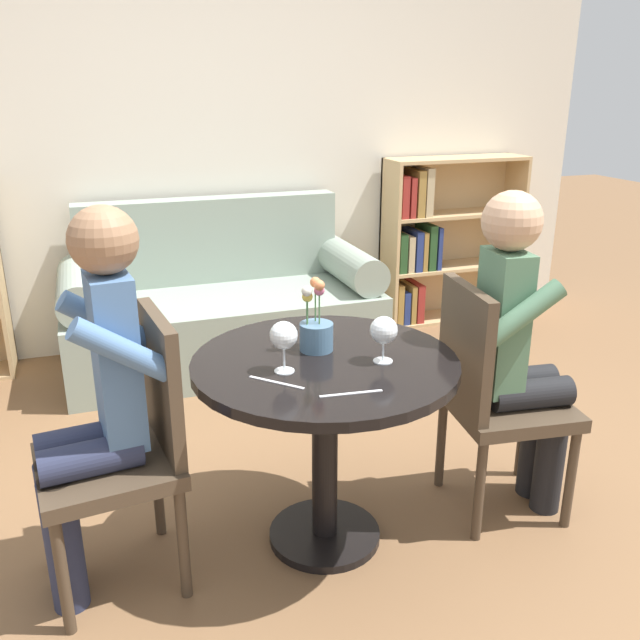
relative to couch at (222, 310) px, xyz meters
name	(u,v)px	position (x,y,z in m)	size (l,w,h in m)	color
ground_plane	(325,537)	(0.00, -1.77, -0.31)	(16.00, 16.00, 0.00)	brown
back_wall	(199,120)	(0.00, 0.42, 1.04)	(5.20, 0.05, 2.70)	silver
round_table	(325,400)	(0.00, -1.77, 0.24)	(0.88, 0.88, 0.70)	black
couch	(222,310)	(0.00, 0.00, 0.00)	(1.76, 0.80, 0.92)	gray
bookshelf_right	(434,241)	(1.52, 0.27, 0.23)	(0.96, 0.28, 1.10)	tan
chair_left	(129,441)	(-0.64, -1.74, 0.18)	(0.46, 0.46, 0.90)	#473828
chair_right	(491,391)	(0.64, -1.79, 0.18)	(0.47, 0.47, 0.90)	#473828
person_left	(94,401)	(-0.73, -1.75, 0.35)	(0.44, 0.37, 1.24)	#282D47
person_right	(519,348)	(0.73, -1.81, 0.35)	(0.44, 0.37, 1.23)	black
wine_glass_left	(284,337)	(-0.16, -1.83, 0.51)	(0.09, 0.09, 0.17)	white
wine_glass_right	(384,331)	(0.17, -1.86, 0.50)	(0.09, 0.09, 0.15)	white
flower_vase	(315,329)	(0.00, -1.69, 0.47)	(0.11, 0.11, 0.25)	slate
knife_left_setting	(276,382)	(-0.20, -1.90, 0.39)	(0.14, 0.15, 0.00)	silver
fork_left_setting	(351,393)	(-0.02, -2.05, 0.39)	(0.19, 0.03, 0.00)	silver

